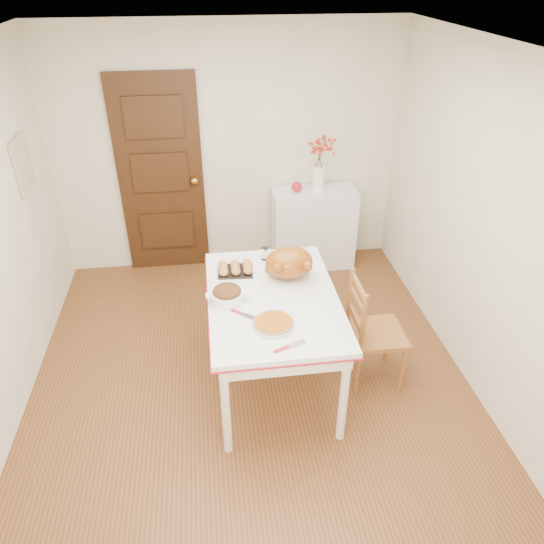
{
  "coord_description": "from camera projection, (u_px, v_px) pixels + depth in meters",
  "views": [
    {
      "loc": [
        -0.24,
        -3.02,
        2.95
      ],
      "look_at": [
        0.18,
        0.03,
        1.02
      ],
      "focal_mm": 33.47,
      "sensor_mm": 36.0,
      "label": 1
    }
  ],
  "objects": [
    {
      "name": "pie_server",
      "position": [
        289.0,
        346.0,
        3.21
      ],
      "size": [
        0.23,
        0.14,
        0.01
      ],
      "primitive_type": null,
      "rotation": [
        0.0,
        0.0,
        0.38
      ],
      "color": "silver",
      "rests_on": "kitchen_table"
    },
    {
      "name": "wall_front",
      "position": [
        301.0,
        522.0,
        1.79
      ],
      "size": [
        3.5,
        0.0,
        2.5
      ],
      "primitive_type": "cube",
      "color": "beige",
      "rests_on": "ground"
    },
    {
      "name": "wall_back",
      "position": [
        229.0,
        153.0,
        5.15
      ],
      "size": [
        3.5,
        0.0,
        2.5
      ],
      "primitive_type": "cube",
      "color": "beige",
      "rests_on": "ground"
    },
    {
      "name": "sideboard",
      "position": [
        313.0,
        228.0,
        5.5
      ],
      "size": [
        0.88,
        0.39,
        0.88
      ],
      "primitive_type": "cube",
      "color": "silver",
      "rests_on": "floor"
    },
    {
      "name": "door_back",
      "position": [
        161.0,
        178.0,
        5.16
      ],
      "size": [
        0.85,
        0.06,
        2.06
      ],
      "primitive_type": "cube",
      "color": "black",
      "rests_on": "ground"
    },
    {
      "name": "berry_vase",
      "position": [
        319.0,
        166.0,
        5.12
      ],
      "size": [
        0.28,
        0.28,
        0.54
      ],
      "primitive_type": null,
      "color": "white",
      "rests_on": "sideboard"
    },
    {
      "name": "kitchen_table",
      "position": [
        273.0,
        341.0,
        3.91
      ],
      "size": [
        0.96,
        1.4,
        0.84
      ],
      "primitive_type": null,
      "color": "white",
      "rests_on": "floor"
    },
    {
      "name": "rolls_tray",
      "position": [
        235.0,
        268.0,
        3.95
      ],
      "size": [
        0.28,
        0.23,
        0.07
      ],
      "primitive_type": null,
      "rotation": [
        0.0,
        0.0,
        -0.07
      ],
      "color": "#AA6C2E",
      "rests_on": "kitchen_table"
    },
    {
      "name": "pumpkin_pie",
      "position": [
        273.0,
        323.0,
        3.38
      ],
      "size": [
        0.31,
        0.31,
        0.06
      ],
      "primitive_type": "cylinder",
      "rotation": [
        0.0,
        0.0,
        0.11
      ],
      "color": "#A0520E",
      "rests_on": "kitchen_table"
    },
    {
      "name": "apple",
      "position": [
        297.0,
        187.0,
        5.21
      ],
      "size": [
        0.11,
        0.11,
        0.11
      ],
      "primitive_type": "sphere",
      "color": "#AE1C28",
      "rests_on": "sideboard"
    },
    {
      "name": "ceiling",
      "position": [
        241.0,
        51.0,
        2.81
      ],
      "size": [
        3.5,
        4.0,
        0.0
      ],
      "primitive_type": "cube",
      "color": "white",
      "rests_on": "ground"
    },
    {
      "name": "drinking_glass",
      "position": [
        265.0,
        254.0,
        4.11
      ],
      "size": [
        0.06,
        0.06,
        0.11
      ],
      "primitive_type": "cylinder",
      "rotation": [
        0.0,
        0.0,
        0.05
      ],
      "color": "white",
      "rests_on": "kitchen_table"
    },
    {
      "name": "carving_knife",
      "position": [
        246.0,
        315.0,
        3.49
      ],
      "size": [
        0.24,
        0.21,
        0.01
      ],
      "primitive_type": null,
      "rotation": [
        0.0,
        0.0,
        -0.68
      ],
      "color": "silver",
      "rests_on": "kitchen_table"
    },
    {
      "name": "turkey_platter",
      "position": [
        289.0,
        264.0,
        3.82
      ],
      "size": [
        0.47,
        0.4,
        0.27
      ],
      "primitive_type": null,
      "rotation": [
        0.0,
        0.0,
        -0.16
      ],
      "color": "brown",
      "rests_on": "kitchen_table"
    },
    {
      "name": "chair_oak",
      "position": [
        377.0,
        331.0,
        3.93
      ],
      "size": [
        0.42,
        0.42,
        0.95
      ],
      "primitive_type": null,
      "rotation": [
        0.0,
        0.0,
        1.56
      ],
      "color": "#905C24",
      "rests_on": "floor"
    },
    {
      "name": "shaker_pair",
      "position": [
        300.0,
        251.0,
        4.15
      ],
      "size": [
        0.11,
        0.07,
        0.1
      ],
      "primitive_type": null,
      "rotation": [
        0.0,
        0.0,
        -0.31
      ],
      "color": "white",
      "rests_on": "kitchen_table"
    },
    {
      "name": "stuffing_dish",
      "position": [
        227.0,
        294.0,
        3.61
      ],
      "size": [
        0.36,
        0.32,
        0.12
      ],
      "primitive_type": null,
      "rotation": [
        0.0,
        0.0,
        0.33
      ],
      "color": "#3B240F",
      "rests_on": "kitchen_table"
    },
    {
      "name": "photo_board",
      "position": [
        22.0,
        164.0,
        4.15
      ],
      "size": [
        0.03,
        0.35,
        0.45
      ],
      "primitive_type": "cube",
      "color": "#D1C385",
      "rests_on": "ground"
    },
    {
      "name": "floor",
      "position": [
        251.0,
        381.0,
        4.13
      ],
      "size": [
        3.5,
        4.0,
        0.0
      ],
      "primitive_type": "cube",
      "color": "#552F15",
      "rests_on": "ground"
    },
    {
      "name": "wall_right",
      "position": [
        487.0,
        232.0,
        3.67
      ],
      "size": [
        0.0,
        4.0,
        2.5
      ],
      "primitive_type": "cube",
      "color": "beige",
      "rests_on": "ground"
    }
  ]
}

